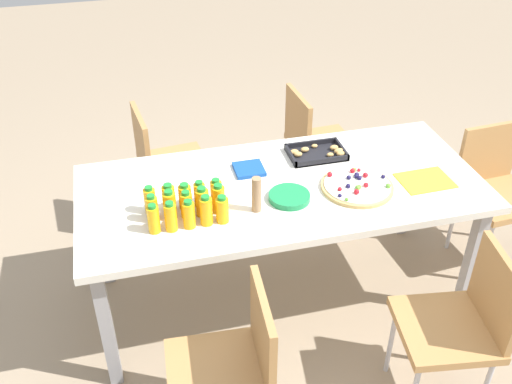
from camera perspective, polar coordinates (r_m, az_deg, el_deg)
ground_plane at (r=3.40m, az=2.20°, el=-9.88°), size 12.00×12.00×0.00m
party_table at (r=2.97m, az=2.49°, el=-0.41°), size 2.01×0.89×0.75m
chair_near_right at (r=2.73m, az=19.39°, el=-11.58°), size 0.45×0.45×0.83m
chair_far_left at (r=3.66m, az=-8.99°, el=3.11°), size 0.44×0.44×0.83m
chair_far_right at (r=3.85m, az=5.62°, el=5.09°), size 0.42×0.42×0.83m
chair_end at (r=3.65m, az=22.17°, el=0.67°), size 0.43×0.43×0.83m
chair_near_left at (r=2.43m, az=-2.16°, el=-16.18°), size 0.42×0.42×0.83m
juice_bottle_0 at (r=2.63m, az=-9.90°, el=-2.60°), size 0.05×0.05×0.15m
juice_bottle_1 at (r=2.62m, az=-8.27°, el=-2.40°), size 0.06×0.06×0.15m
juice_bottle_2 at (r=2.63m, az=-6.52°, el=-2.19°), size 0.06×0.06×0.14m
juice_bottle_3 at (r=2.64m, az=-4.86°, el=-1.82°), size 0.06×0.06×0.15m
juice_bottle_4 at (r=2.65m, az=-3.29°, el=-1.72°), size 0.06×0.06×0.14m
juice_bottle_5 at (r=2.69m, az=-10.02°, el=-1.62°), size 0.05×0.05×0.14m
juice_bottle_6 at (r=2.69m, az=-8.36°, el=-1.30°), size 0.06×0.06×0.15m
juice_bottle_7 at (r=2.69m, az=-6.75°, el=-1.26°), size 0.06×0.06×0.14m
juice_bottle_8 at (r=2.70m, az=-5.23°, el=-0.97°), size 0.06×0.06×0.15m
juice_bottle_9 at (r=2.71m, az=-3.65°, el=-0.68°), size 0.06×0.06×0.15m
juice_bottle_10 at (r=2.75m, az=-10.23°, el=-0.81°), size 0.05×0.05×0.14m
juice_bottle_11 at (r=2.75m, az=-8.44°, el=-0.55°), size 0.06×0.06×0.14m
juice_bottle_12 at (r=2.76m, az=-6.89°, el=-0.46°), size 0.06×0.06×0.13m
juice_bottle_13 at (r=2.76m, az=-5.49°, el=-0.23°), size 0.05×0.05×0.13m
juice_bottle_14 at (r=2.77m, az=-3.88°, el=0.01°), size 0.05×0.05×0.13m
fruit_pizza at (r=2.94m, az=9.76°, el=0.59°), size 0.36×0.36×0.05m
snack_tray at (r=3.18m, az=5.97°, el=3.79°), size 0.30×0.20×0.04m
plate_stack at (r=2.82m, az=3.20°, el=-0.48°), size 0.20×0.20×0.03m
napkin_stack at (r=3.03m, az=-0.68°, el=2.23°), size 0.15×0.15×0.02m
cardboard_tube at (r=2.70m, az=0.05°, el=-0.25°), size 0.04×0.04×0.18m
paper_folder at (r=3.08m, az=16.07°, el=1.08°), size 0.27×0.21×0.01m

